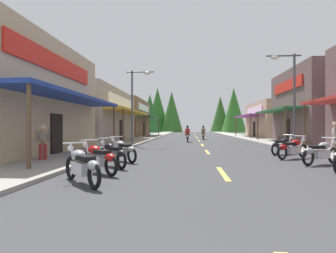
{
  "coord_description": "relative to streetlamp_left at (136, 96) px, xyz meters",
  "views": [
    {
      "loc": [
        -1.05,
        0.09,
        1.46
      ],
      "look_at": [
        -3.58,
        31.89,
        1.47
      ],
      "focal_mm": 28.04,
      "sensor_mm": 36.0,
      "label": 1
    }
  ],
  "objects": [
    {
      "name": "pedestrian_by_shop",
      "position": [
        11.08,
        -6.17,
        -2.77
      ],
      "size": [
        0.4,
        0.51,
        1.69
      ],
      "rotation": [
        0.0,
        0.0,
        5.76
      ],
      "color": "#726659",
      "rests_on": "ground"
    },
    {
      "name": "motorcycle_parked_left_1",
      "position": [
        1.15,
        -11.64,
        -3.26
      ],
      "size": [
        1.71,
        1.45,
        1.04
      ],
      "rotation": [
        0.0,
        0.0,
        2.45
      ],
      "color": "black",
      "rests_on": "ground"
    },
    {
      "name": "motorcycle_parked_right_5",
      "position": [
        8.84,
        -5.54,
        -3.26
      ],
      "size": [
        1.68,
        1.48,
        1.04
      ],
      "rotation": [
        0.0,
        0.0,
        0.72
      ],
      "color": "black",
      "rests_on": "ground"
    },
    {
      "name": "storefront_left_middle",
      "position": [
        -7.09,
        5.78,
        -1.22
      ],
      "size": [
        10.65,
        12.51,
        5.06
      ],
      "color": "gray",
      "rests_on": "ground"
    },
    {
      "name": "storefront_right_middle",
      "position": [
        16.36,
        4.5,
        -0.49
      ],
      "size": [
        9.12,
        9.18,
        6.52
      ],
      "color": "brown",
      "rests_on": "ground"
    },
    {
      "name": "rider_cruising_trailing",
      "position": [
        5.58,
        10.04,
        -3.1
      ],
      "size": [
        0.6,
        2.14,
        1.57
      ],
      "rotation": [
        0.0,
        0.0,
        1.5
      ],
      "color": "black",
      "rests_on": "ground"
    },
    {
      "name": "pedestrian_browsing",
      "position": [
        -1.9,
        -9.47,
        -2.87
      ],
      "size": [
        0.42,
        0.48,
        1.54
      ],
      "rotation": [
        0.0,
        0.0,
        5.65
      ],
      "color": "maroon",
      "rests_on": "ground"
    },
    {
      "name": "streetlamp_left",
      "position": [
        0.0,
        0.0,
        0.0
      ],
      "size": [
        2.08,
        0.3,
        5.69
      ],
      "color": "#474C51",
      "rests_on": "ground"
    },
    {
      "name": "motorcycle_parked_left_2",
      "position": [
        1.19,
        -10.32,
        -3.26
      ],
      "size": [
        1.52,
        1.64,
        1.04
      ],
      "rotation": [
        0.0,
        0.0,
        2.31
      ],
      "color": "black",
      "rests_on": "ground"
    },
    {
      "name": "streetlamp_right",
      "position": [
        10.04,
        -3.11,
        0.11
      ],
      "size": [
        2.08,
        0.3,
        5.88
      ],
      "color": "#474C51",
      "rests_on": "ground"
    },
    {
      "name": "motorcycle_parked_right_3",
      "position": [
        8.98,
        -9.16,
        -3.26
      ],
      "size": [
        1.89,
        1.18,
        1.04
      ],
      "rotation": [
        0.0,
        0.0,
        0.54
      ],
      "color": "black",
      "rests_on": "ground"
    },
    {
      "name": "sidewalk_left",
      "position": [
        -1.32,
        7.35,
        -3.69
      ],
      "size": [
        2.77,
        84.03,
        0.12
      ],
      "primitive_type": "cube",
      "color": "gray",
      "rests_on": "ground"
    },
    {
      "name": "rider_cruising_lead",
      "position": [
        3.84,
        5.15,
        -3.1
      ],
      "size": [
        0.6,
        2.14,
        1.57
      ],
      "rotation": [
        0.0,
        0.0,
        1.58
      ],
      "color": "black",
      "rests_on": "ground"
    },
    {
      "name": "storefront_right_far",
      "position": [
        16.86,
        16.36,
        -1.42
      ],
      "size": [
        10.14,
        11.03,
        4.66
      ],
      "color": "tan",
      "rests_on": "ground"
    },
    {
      "name": "centerline_dashes",
      "position": [
        5.01,
        10.15,
        -3.75
      ],
      "size": [
        0.16,
        57.74,
        0.01
      ],
      "color": "#E0C64C",
      "rests_on": "ground"
    },
    {
      "name": "treeline_backdrop",
      "position": [
        3.98,
        50.39,
        1.69
      ],
      "size": [
        26.91,
        13.9,
        12.42
      ],
      "color": "#2F5A23",
      "rests_on": "ground"
    },
    {
      "name": "ground",
      "position": [
        5.01,
        7.35,
        -3.8
      ],
      "size": [
        9.89,
        84.03,
        0.1
      ],
      "primitive_type": "cube",
      "color": "#38383A"
    },
    {
      "name": "sidewalk_right",
      "position": [
        11.34,
        7.35,
        -3.69
      ],
      "size": [
        2.77,
        84.03,
        0.12
      ],
      "primitive_type": "cube",
      "color": "#9E9991",
      "rests_on": "ground"
    },
    {
      "name": "motorcycle_parked_left_3",
      "position": [
        1.21,
        -8.87,
        -3.26
      ],
      "size": [
        1.57,
        1.59,
        1.04
      ],
      "rotation": [
        0.0,
        0.0,
        2.35
      ],
      "color": "black",
      "rests_on": "ground"
    },
    {
      "name": "motorcycle_parked_left_0",
      "position": [
        1.27,
        -13.15,
        -3.26
      ],
      "size": [
        1.57,
        1.59,
        1.04
      ],
      "rotation": [
        0.0,
        0.0,
        2.35
      ],
      "color": "black",
      "rests_on": "ground"
    },
    {
      "name": "storefront_left_far",
      "position": [
        -6.98,
        18.81,
        -1.05
      ],
      "size": [
        10.44,
        11.86,
        5.4
      ],
      "color": "brown",
      "rests_on": "ground"
    },
    {
      "name": "motorcycle_parked_right_4",
      "position": [
        8.64,
        -7.34,
        -3.26
      ],
      "size": [
        1.82,
        1.3,
        1.04
      ],
      "rotation": [
        0.0,
        0.0,
        0.6
      ],
      "color": "black",
      "rests_on": "ground"
    }
  ]
}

